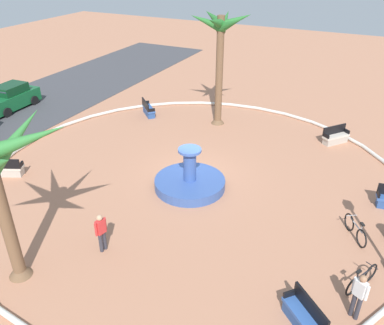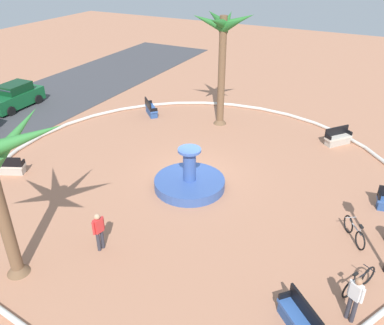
% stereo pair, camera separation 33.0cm
% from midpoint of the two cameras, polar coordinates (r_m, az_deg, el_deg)
% --- Properties ---
extents(ground_plane, '(80.00, 80.00, 0.00)m').
position_cam_midpoint_polar(ground_plane, '(19.36, -0.36, -2.20)').
color(ground_plane, tan).
extents(plaza_curb, '(20.33, 20.33, 0.20)m').
position_cam_midpoint_polar(plaza_curb, '(19.31, -0.36, -1.95)').
color(plaza_curb, silver).
rests_on(plaza_curb, ground).
extents(fountain, '(3.29, 3.29, 2.04)m').
position_cam_midpoint_polar(fountain, '(18.44, -0.83, -2.85)').
color(fountain, '#38569E').
rests_on(fountain, ground).
extents(palm_tree_near_fountain, '(3.62, 3.49, 6.80)m').
position_cam_midpoint_polar(palm_tree_near_fountain, '(23.81, 3.69, 17.00)').
color(palm_tree_near_fountain, brown).
rests_on(palm_tree_near_fountain, ground).
extents(bench_east, '(1.12, 1.66, 1.00)m').
position_cam_midpoint_polar(bench_east, '(21.47, -25.55, -0.89)').
color(bench_east, beige).
rests_on(bench_east, ground).
extents(bench_west, '(1.47, 1.50, 1.00)m').
position_cam_midpoint_polar(bench_west, '(26.62, -6.67, 7.53)').
color(bench_west, '#335BA8').
rests_on(bench_west, ground).
extents(bench_north, '(1.46, 1.51, 1.00)m').
position_cam_midpoint_polar(bench_north, '(12.97, 15.06, -20.83)').
color(bench_north, '#335BA8').
rests_on(bench_north, ground).
extents(bench_southwest, '(1.56, 1.39, 1.00)m').
position_cam_midpoint_polar(bench_southwest, '(23.95, 19.58, 3.42)').
color(bench_southwest, beige).
rests_on(bench_southwest, ground).
extents(bicycle_red_frame, '(1.48, 0.98, 0.94)m').
position_cam_midpoint_polar(bicycle_red_frame, '(16.64, 21.95, -8.98)').
color(bicycle_red_frame, black).
rests_on(bicycle_red_frame, ground).
extents(bicycle_by_lamppost, '(1.55, 0.86, 0.94)m').
position_cam_midpoint_polar(bicycle_by_lamppost, '(14.61, 22.66, -15.26)').
color(bicycle_by_lamppost, black).
rests_on(bicycle_by_lamppost, ground).
extents(person_cyclist_photo, '(0.34, 0.47, 1.69)m').
position_cam_midpoint_polar(person_cyclist_photo, '(13.25, 22.23, -17.19)').
color(person_cyclist_photo, '#33333D').
rests_on(person_cyclist_photo, ground).
extents(person_pedestrian_stroll, '(0.52, 0.26, 1.60)m').
position_cam_midpoint_polar(person_pedestrian_stroll, '(14.99, -13.58, -9.58)').
color(person_pedestrian_stroll, '#33333D').
rests_on(person_pedestrian_stroll, ground).
extents(parked_car_second, '(4.08, 2.07, 1.67)m').
position_cam_midpoint_polar(parked_car_second, '(30.09, -24.99, 8.43)').
color(parked_car_second, '#145B2D').
rests_on(parked_car_second, ground).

